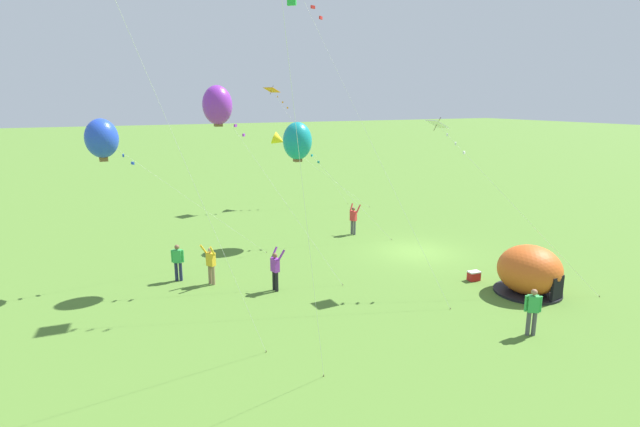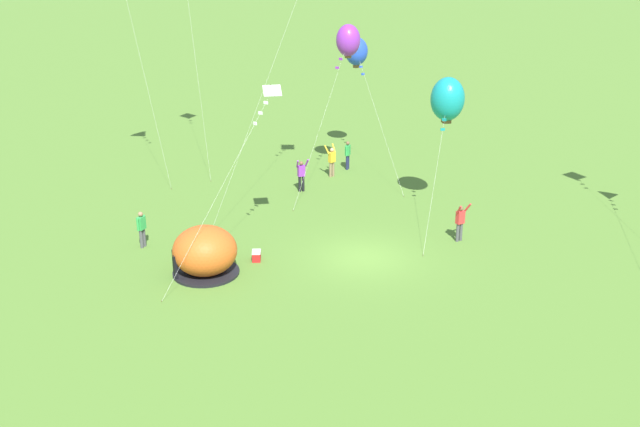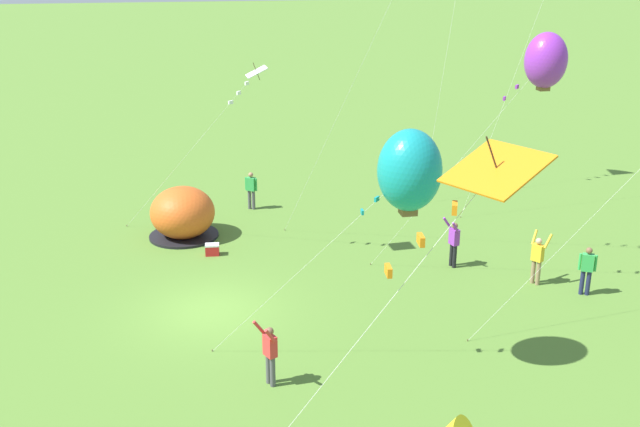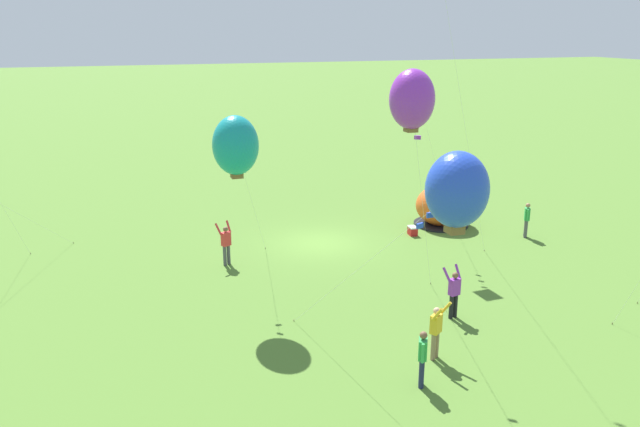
{
  "view_description": "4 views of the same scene",
  "coord_description": "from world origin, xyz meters",
  "px_view_note": "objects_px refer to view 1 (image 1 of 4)",
  "views": [
    {
      "loc": [
        -21.15,
        16.18,
        8.15
      ],
      "look_at": [
        2.49,
        4.69,
        2.12
      ],
      "focal_mm": 28.0,
      "sensor_mm": 36.0,
      "label": 1
    },
    {
      "loc": [
        -5.5,
        -29.52,
        13.92
      ],
      "look_at": [
        -1.91,
        0.38,
        2.05
      ],
      "focal_mm": 42.0,
      "sensor_mm": 36.0,
      "label": 2
    },
    {
      "loc": [
        22.14,
        -0.7,
        11.15
      ],
      "look_at": [
        0.78,
        3.46,
        3.4
      ],
      "focal_mm": 42.0,
      "sensor_mm": 36.0,
      "label": 3
    },
    {
      "loc": [
        8.98,
        26.45,
        9.87
      ],
      "look_at": [
        0.3,
        0.88,
        1.76
      ],
      "focal_mm": 35.0,
      "sensor_mm": 36.0,
      "label": 4
    }
  ],
  "objects_px": {
    "person_arms_raised": "(275,269)",
    "kite_yellow": "(279,140)",
    "person_watching_sky": "(211,263)",
    "kite_blue": "(102,139)",
    "person_near_tent": "(353,219)",
    "kite_teal": "(297,141)",
    "kite_purple": "(217,105)",
    "popup_tent": "(530,271)",
    "person_strolling": "(178,261)",
    "kite_orange": "(275,94)",
    "person_center_field": "(533,310)",
    "cooler_box": "(474,276)",
    "kite_white": "(444,132)"
  },
  "relations": [
    {
      "from": "kite_white",
      "to": "kite_teal",
      "type": "height_order",
      "value": "kite_white"
    },
    {
      "from": "cooler_box",
      "to": "kite_purple",
      "type": "distance_m",
      "value": 13.89
    },
    {
      "from": "kite_blue",
      "to": "person_arms_raised",
      "type": "bearing_deg",
      "value": -122.53
    },
    {
      "from": "person_strolling",
      "to": "person_center_field",
      "type": "bearing_deg",
      "value": -137.21
    },
    {
      "from": "person_arms_raised",
      "to": "kite_orange",
      "type": "bearing_deg",
      "value": -21.26
    },
    {
      "from": "cooler_box",
      "to": "kite_orange",
      "type": "distance_m",
      "value": 21.16
    },
    {
      "from": "kite_blue",
      "to": "kite_teal",
      "type": "distance_m",
      "value": 10.62
    },
    {
      "from": "popup_tent",
      "to": "person_arms_raised",
      "type": "distance_m",
      "value": 10.9
    },
    {
      "from": "kite_yellow",
      "to": "person_arms_raised",
      "type": "bearing_deg",
      "value": 157.94
    },
    {
      "from": "kite_purple",
      "to": "kite_yellow",
      "type": "relative_size",
      "value": 1.3
    },
    {
      "from": "cooler_box",
      "to": "kite_yellow",
      "type": "xyz_separation_m",
      "value": [
        19.52,
        1.89,
        4.89
      ]
    },
    {
      "from": "person_center_field",
      "to": "kite_white",
      "type": "xyz_separation_m",
      "value": [
        5.81,
        -0.5,
        5.82
      ]
    },
    {
      "from": "kite_teal",
      "to": "person_watching_sky",
      "type": "bearing_deg",
      "value": 126.85
    },
    {
      "from": "kite_purple",
      "to": "kite_blue",
      "type": "height_order",
      "value": "kite_purple"
    },
    {
      "from": "cooler_box",
      "to": "person_watching_sky",
      "type": "height_order",
      "value": "person_watching_sky"
    },
    {
      "from": "popup_tent",
      "to": "person_near_tent",
      "type": "height_order",
      "value": "popup_tent"
    },
    {
      "from": "person_strolling",
      "to": "kite_blue",
      "type": "relative_size",
      "value": 0.2
    },
    {
      "from": "person_strolling",
      "to": "kite_blue",
      "type": "distance_m",
      "value": 6.23
    },
    {
      "from": "person_center_field",
      "to": "person_strolling",
      "type": "bearing_deg",
      "value": 42.79
    },
    {
      "from": "cooler_box",
      "to": "kite_orange",
      "type": "xyz_separation_m",
      "value": [
        19.32,
        2.24,
        8.33
      ]
    },
    {
      "from": "person_watching_sky",
      "to": "kite_orange",
      "type": "height_order",
      "value": "kite_orange"
    },
    {
      "from": "person_near_tent",
      "to": "person_strolling",
      "type": "height_order",
      "value": "person_near_tent"
    },
    {
      "from": "person_arms_raised",
      "to": "kite_yellow",
      "type": "bearing_deg",
      "value": -22.06
    },
    {
      "from": "kite_purple",
      "to": "kite_blue",
      "type": "relative_size",
      "value": 1.04
    },
    {
      "from": "person_center_field",
      "to": "person_strolling",
      "type": "height_order",
      "value": "same"
    },
    {
      "from": "person_center_field",
      "to": "kite_purple",
      "type": "relative_size",
      "value": 0.2
    },
    {
      "from": "person_center_field",
      "to": "kite_teal",
      "type": "height_order",
      "value": "kite_teal"
    },
    {
      "from": "popup_tent",
      "to": "kite_teal",
      "type": "bearing_deg",
      "value": 25.89
    },
    {
      "from": "cooler_box",
      "to": "kite_white",
      "type": "xyz_separation_m",
      "value": [
        0.74,
        1.56,
        6.57
      ]
    },
    {
      "from": "kite_blue",
      "to": "popup_tent",
      "type": "bearing_deg",
      "value": -119.38
    },
    {
      "from": "kite_yellow",
      "to": "kite_blue",
      "type": "height_order",
      "value": "kite_blue"
    },
    {
      "from": "person_arms_raised",
      "to": "kite_teal",
      "type": "xyz_separation_m",
      "value": [
        6.73,
        -4.0,
        4.86
      ]
    },
    {
      "from": "person_arms_raised",
      "to": "kite_purple",
      "type": "xyz_separation_m",
      "value": [
        2.72,
        1.51,
        6.9
      ]
    },
    {
      "from": "person_strolling",
      "to": "kite_purple",
      "type": "height_order",
      "value": "kite_purple"
    },
    {
      "from": "person_strolling",
      "to": "kite_yellow",
      "type": "height_order",
      "value": "kite_yellow"
    },
    {
      "from": "popup_tent",
      "to": "kite_orange",
      "type": "distance_m",
      "value": 23.02
    },
    {
      "from": "kite_teal",
      "to": "kite_orange",
      "type": "relative_size",
      "value": 0.75
    },
    {
      "from": "cooler_box",
      "to": "kite_teal",
      "type": "bearing_deg",
      "value": 26.02
    },
    {
      "from": "kite_teal",
      "to": "person_strolling",
      "type": "bearing_deg",
      "value": 115.56
    },
    {
      "from": "person_watching_sky",
      "to": "popup_tent",
      "type": "bearing_deg",
      "value": -120.13
    },
    {
      "from": "person_near_tent",
      "to": "kite_teal",
      "type": "height_order",
      "value": "kite_teal"
    },
    {
      "from": "person_strolling",
      "to": "person_watching_sky",
      "type": "xyz_separation_m",
      "value": [
        -1.12,
        -1.25,
        0.03
      ]
    },
    {
      "from": "person_arms_raised",
      "to": "kite_yellow",
      "type": "xyz_separation_m",
      "value": [
        16.7,
        -6.77,
        4.11
      ]
    },
    {
      "from": "kite_blue",
      "to": "cooler_box",
      "type": "bearing_deg",
      "value": -114.51
    },
    {
      "from": "kite_purple",
      "to": "kite_blue",
      "type": "distance_m",
      "value": 5.07
    },
    {
      "from": "person_center_field",
      "to": "kite_blue",
      "type": "relative_size",
      "value": 0.2
    },
    {
      "from": "person_watching_sky",
      "to": "kite_blue",
      "type": "distance_m",
      "value": 7.05
    },
    {
      "from": "popup_tent",
      "to": "kite_blue",
      "type": "relative_size",
      "value": 0.33
    },
    {
      "from": "kite_white",
      "to": "kite_orange",
      "type": "xyz_separation_m",
      "value": [
        18.58,
        0.68,
        1.77
      ]
    },
    {
      "from": "person_near_tent",
      "to": "kite_blue",
      "type": "distance_m",
      "value": 15.16
    }
  ]
}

